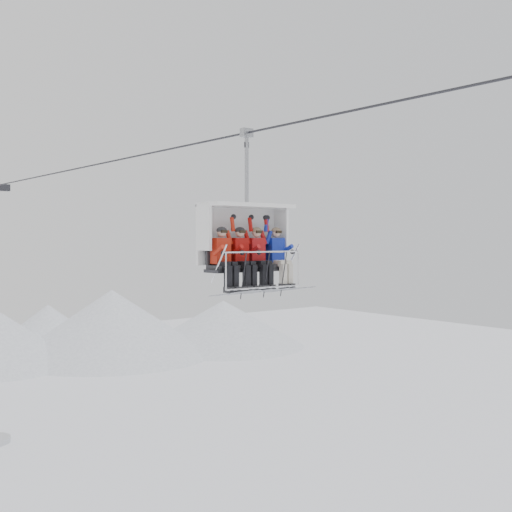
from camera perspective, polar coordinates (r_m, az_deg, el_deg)
haul_cable at (r=16.08m, az=0.00°, el=11.06°), size 0.06×50.00×0.06m
chairlift_carrier at (r=16.25m, az=-1.11°, el=1.75°), size 2.50×1.17×3.98m
skier_far_left at (r=15.51m, az=-2.90°, el=0.02°), size 0.43×1.69×1.69m
skier_center_left at (r=15.84m, az=-1.27°, el=0.05°), size 0.43×1.69×1.69m
skier_center_right at (r=16.17m, az=0.21°, el=0.08°), size 0.43×1.69×1.69m
skier_far_right at (r=16.58m, az=1.96°, el=0.12°), size 0.43×1.69×1.69m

